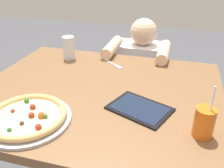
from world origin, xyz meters
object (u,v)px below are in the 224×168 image
tablet (140,109)px  diner_seated (140,84)px  water_cup_clear (69,47)px  fork (112,63)px  drink_cup_colored (204,122)px  pizza_near (27,117)px

tablet → diner_seated: size_ratio=0.31×
water_cup_clear → fork: bearing=-1.7°
drink_cup_colored → diner_seated: size_ratio=0.21×
fork → drink_cup_colored: bearing=-47.8°
pizza_near → water_cup_clear: size_ratio=2.44×
pizza_near → drink_cup_colored: size_ratio=1.71×
pizza_near → drink_cup_colored: bearing=8.2°
fork → diner_seated: bearing=74.0°
water_cup_clear → fork: 0.28m
tablet → pizza_near: bearing=-154.2°
pizza_near → water_cup_clear: 0.64m
fork → tablet: size_ratio=0.59×
fork → water_cup_clear: bearing=178.3°
pizza_near → water_cup_clear: water_cup_clear is taller
tablet → diner_seated: diner_seated is taller
water_cup_clear → diner_seated: 0.67m
drink_cup_colored → water_cup_clear: size_ratio=1.43×
tablet → water_cup_clear: bearing=139.5°
drink_cup_colored → fork: bearing=132.2°
water_cup_clear → fork: size_ratio=0.80×
fork → tablet: 0.49m
pizza_near → drink_cup_colored: (0.63, 0.09, 0.04)m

